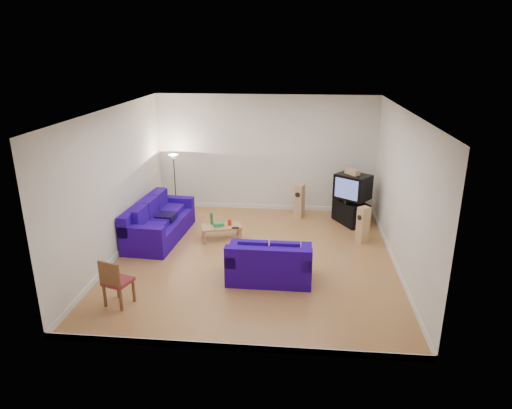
# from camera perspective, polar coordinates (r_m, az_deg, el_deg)

# --- Properties ---
(room) EXTENTS (6.01, 6.51, 3.21)m
(room) POSITION_cam_1_polar(r_m,az_deg,el_deg) (9.49, -0.23, 1.75)
(room) COLOR brown
(room) RESTS_ON ground
(sofa_three_seat) EXTENTS (1.19, 2.42, 0.91)m
(sofa_three_seat) POSITION_cam_1_polar(r_m,az_deg,el_deg) (11.21, -12.22, -2.47)
(sofa_three_seat) COLOR #22067E
(sofa_three_seat) RESTS_ON ground
(sofa_loveseat) EXTENTS (1.65, 0.93, 0.82)m
(sofa_loveseat) POSITION_cam_1_polar(r_m,az_deg,el_deg) (9.01, 1.66, -7.68)
(sofa_loveseat) COLOR #22067E
(sofa_loveseat) RESTS_ON ground
(coffee_table) EXTENTS (1.05, 0.73, 0.34)m
(coffee_table) POSITION_cam_1_polar(r_m,az_deg,el_deg) (10.91, -4.36, -2.93)
(coffee_table) COLOR tan
(coffee_table) RESTS_ON ground
(bottle) EXTENTS (0.07, 0.07, 0.28)m
(bottle) POSITION_cam_1_polar(r_m,az_deg,el_deg) (10.96, -5.57, -1.79)
(bottle) COLOR #197233
(bottle) RESTS_ON coffee_table
(tissue_box) EXTENTS (0.26, 0.22, 0.09)m
(tissue_box) POSITION_cam_1_polar(r_m,az_deg,el_deg) (10.83, -4.68, -2.53)
(tissue_box) COLOR green
(tissue_box) RESTS_ON coffee_table
(red_canister) EXTENTS (0.13, 0.13, 0.14)m
(red_canister) POSITION_cam_1_polar(r_m,az_deg,el_deg) (10.90, -3.31, -2.22)
(red_canister) COLOR red
(red_canister) RESTS_ON coffee_table
(remote) EXTENTS (0.18, 0.08, 0.02)m
(remote) POSITION_cam_1_polar(r_m,az_deg,el_deg) (10.73, -2.61, -2.92)
(remote) COLOR black
(remote) RESTS_ON coffee_table
(tv_stand) EXTENTS (0.94, 1.11, 0.59)m
(tv_stand) POSITION_cam_1_polar(r_m,az_deg,el_deg) (12.14, 11.75, -0.95)
(tv_stand) COLOR black
(tv_stand) RESTS_ON ground
(av_receiver) EXTENTS (0.48, 0.54, 0.10)m
(av_receiver) POSITION_cam_1_polar(r_m,az_deg,el_deg) (12.02, 11.59, 0.61)
(av_receiver) COLOR black
(av_receiver) RESTS_ON tv_stand
(television) EXTENTS (1.01, 0.97, 0.63)m
(television) POSITION_cam_1_polar(r_m,az_deg,el_deg) (11.87, 11.99, 2.21)
(television) COLOR black
(television) RESTS_ON av_receiver
(centre_speaker) EXTENTS (0.37, 0.42, 0.14)m
(centre_speaker) POSITION_cam_1_polar(r_m,az_deg,el_deg) (11.78, 11.94, 4.03)
(centre_speaker) COLOR tan
(centre_speaker) RESTS_ON television
(speaker_left) EXTENTS (0.30, 0.33, 0.92)m
(speaker_left) POSITION_cam_1_polar(r_m,az_deg,el_deg) (12.28, 5.44, 0.42)
(speaker_left) COLOR tan
(speaker_left) RESTS_ON ground
(speaker_right) EXTENTS (0.33, 0.32, 0.87)m
(speaker_right) POSITION_cam_1_polar(r_m,az_deg,el_deg) (10.96, 13.22, -2.48)
(speaker_right) COLOR tan
(speaker_right) RESTS_ON ground
(floor_lamp) EXTENTS (0.28, 0.28, 1.64)m
(floor_lamp) POSITION_cam_1_polar(r_m,az_deg,el_deg) (12.55, -10.23, 4.88)
(floor_lamp) COLOR black
(floor_lamp) RESTS_ON ground
(dining_chair) EXTENTS (0.54, 0.54, 0.90)m
(dining_chair) POSITION_cam_1_polar(r_m,az_deg,el_deg) (8.45, -17.20, -9.06)
(dining_chair) COLOR brown
(dining_chair) RESTS_ON ground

